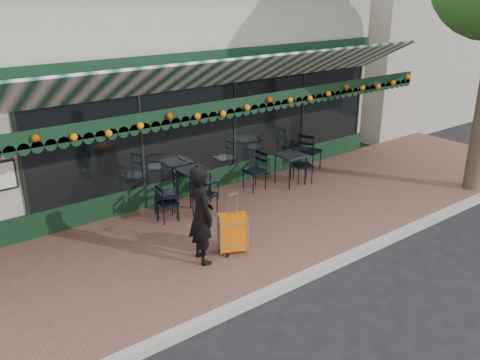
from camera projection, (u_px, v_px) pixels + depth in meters
ground at (309, 275)px, 8.66m from camera, size 80.00×80.00×0.00m
sidewalk at (238, 230)px, 10.12m from camera, size 18.00×4.00×0.15m
curb at (313, 273)px, 8.58m from camera, size 18.00×0.16×0.15m
restaurant_building at (106, 80)px, 13.67m from camera, size 12.00×9.60×4.50m
neighbor_building_right at (398, 45)px, 21.17m from camera, size 12.00×8.00×4.80m
woman at (201, 215)px, 8.55m from camera, size 0.53×0.70×1.73m
suitcase at (233, 233)px, 9.00m from camera, size 0.56×0.45×1.12m
cafe_table_a at (291, 157)px, 12.06m from camera, size 0.62×0.62×0.76m
cafe_table_b at (194, 172)px, 11.05m from camera, size 0.62×0.62×0.76m
chair_a_left at (255, 171)px, 11.82m from camera, size 0.46×0.46×0.91m
chair_a_right at (310, 151)px, 13.07m from camera, size 0.63×0.63×1.01m
chair_a_front at (303, 166)px, 12.29m from camera, size 0.55×0.55×0.84m
chair_b_left at (165, 195)px, 10.34m from camera, size 0.65×0.65×0.99m
chair_b_right at (207, 182)px, 11.30m from camera, size 0.43×0.43×0.81m
chair_b_front at (205, 195)px, 10.48m from camera, size 0.57×0.57×0.88m
chair_solo at (168, 203)px, 10.23m from camera, size 0.43×0.43×0.77m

